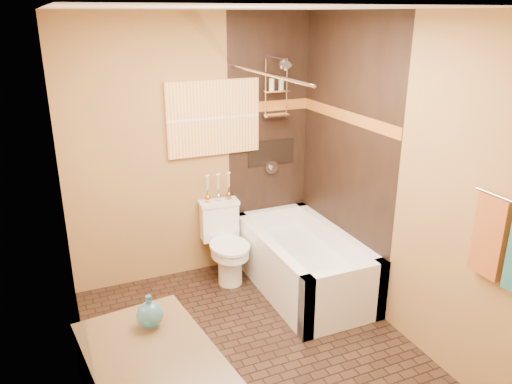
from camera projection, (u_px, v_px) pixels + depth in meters
floor at (257, 355)px, 3.82m from camera, size 3.00×3.00×0.00m
wall_left at (71, 232)px, 2.95m from camera, size 0.02×3.00×2.50m
wall_right at (399, 181)px, 3.84m from camera, size 0.02×3.00×2.50m
wall_back at (193, 151)px, 4.69m from camera, size 2.40×0.02×2.50m
wall_front at (399, 321)px, 2.10m from camera, size 2.40×0.02×2.50m
ceiling at (257, 8)px, 2.97m from camera, size 3.00×3.00×0.00m
alcove_tile_back at (269, 143)px, 4.97m from camera, size 0.85×0.01×2.50m
alcove_tile_right at (345, 157)px, 4.49m from camera, size 0.01×1.50×2.50m
mosaic_band_back at (269, 106)px, 4.84m from camera, size 0.85×0.01×0.10m
mosaic_band_right at (346, 116)px, 4.36m from camera, size 0.01×1.50×0.10m
alcove_niche at (271, 152)px, 5.01m from camera, size 0.50×0.01×0.25m
shower_fixtures at (276, 103)px, 4.74m from camera, size 0.24×0.33×1.16m
curtain_rod at (266, 74)px, 3.93m from camera, size 0.03×1.55×0.03m
towel_rust at (490, 237)px, 3.06m from camera, size 0.05×0.22×0.52m
sunset_painting at (213, 118)px, 4.64m from camera, size 0.90×0.04×0.70m
vanity_mirror at (81, 252)px, 2.16m from camera, size 0.01×1.00×0.90m
bathtub at (303, 267)px, 4.69m from camera, size 0.80×1.50×0.55m
toilet at (225, 242)px, 4.82m from camera, size 0.39×0.58×0.75m
teal_bottle at (150, 311)px, 2.68m from camera, size 0.18×0.18×0.23m
bud_vases at (218, 187)px, 4.79m from camera, size 0.27×0.06×0.27m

